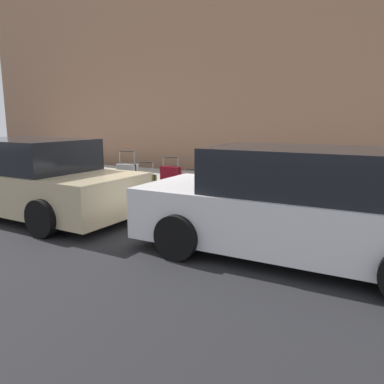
# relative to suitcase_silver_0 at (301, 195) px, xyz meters

# --- Properties ---
(ground_plane) EXTENTS (40.00, 40.00, 0.00)m
(ground_plane) POSITION_rel_suitcase_silver_0_xyz_m (2.83, 0.70, -0.48)
(ground_plane) COLOR black
(sidewalk_curb) EXTENTS (18.00, 5.00, 0.14)m
(sidewalk_curb) POSITION_rel_suitcase_silver_0_xyz_m (2.83, -1.80, -0.41)
(sidewalk_curb) COLOR #9E9B93
(sidewalk_curb) RESTS_ON ground_plane
(suitcase_silver_0) EXTENTS (0.39, 0.21, 0.93)m
(suitcase_silver_0) POSITION_rel_suitcase_silver_0_xyz_m (0.00, 0.00, 0.00)
(suitcase_silver_0) COLOR #9EA0A8
(suitcase_silver_0) RESTS_ON sidewalk_curb
(suitcase_black_1) EXTENTS (0.50, 0.21, 1.02)m
(suitcase_black_1) POSITION_rel_suitcase_silver_0_xyz_m (0.56, 0.12, 0.03)
(suitcase_black_1) COLOR black
(suitcase_black_1) RESTS_ON sidewalk_curb
(suitcase_navy_2) EXTENTS (0.46, 0.27, 0.65)m
(suitcase_navy_2) POSITION_rel_suitcase_silver_0_xyz_m (1.16, 0.11, -0.04)
(suitcase_navy_2) COLOR navy
(suitcase_navy_2) RESTS_ON sidewalk_curb
(suitcase_teal_3) EXTENTS (0.48, 0.26, 0.72)m
(suitcase_teal_3) POSITION_rel_suitcase_silver_0_xyz_m (1.75, 0.12, -0.08)
(suitcase_teal_3) COLOR #0F606B
(suitcase_teal_3) RESTS_ON sidewalk_curb
(suitcase_red_4) EXTENTS (0.45, 0.28, 0.71)m
(suitcase_red_4) POSITION_rel_suitcase_silver_0_xyz_m (2.33, 0.02, -0.08)
(suitcase_red_4) COLOR red
(suitcase_red_4) RESTS_ON sidewalk_curb
(suitcase_maroon_5) EXTENTS (0.48, 0.23, 0.95)m
(suitcase_maroon_5) POSITION_rel_suitcase_silver_0_xyz_m (2.91, 0.01, 0.03)
(suitcase_maroon_5) COLOR maroon
(suitcase_maroon_5) RESTS_ON sidewalk_curb
(suitcase_olive_6) EXTENTS (0.48, 0.21, 0.82)m
(suitcase_olive_6) POSITION_rel_suitcase_silver_0_xyz_m (3.50, 0.13, -0.07)
(suitcase_olive_6) COLOR #59601E
(suitcase_olive_6) RESTS_ON sidewalk_curb
(suitcase_silver_7) EXTENTS (0.48, 0.27, 1.04)m
(suitcase_silver_7) POSITION_rel_suitcase_silver_0_xyz_m (4.10, 0.03, 0.02)
(suitcase_silver_7) COLOR #9EA0A8
(suitcase_silver_7) RESTS_ON sidewalk_curb
(fire_hydrant) EXTENTS (0.39, 0.21, 0.85)m
(fire_hydrant) POSITION_rel_suitcase_silver_0_xyz_m (5.15, 0.08, 0.11)
(fire_hydrant) COLOR #D89E0C
(fire_hydrant) RESTS_ON sidewalk_curb
(bollard_post) EXTENTS (0.14, 0.14, 0.66)m
(bollard_post) POSITION_rel_suitcase_silver_0_xyz_m (5.69, 0.23, -0.01)
(bollard_post) COLOR brown
(bollard_post) RESTS_ON sidewalk_curb
(parking_meter) EXTENTS (0.12, 0.09, 1.27)m
(parking_meter) POSITION_rel_suitcase_silver_0_xyz_m (-1.01, -0.17, 0.49)
(parking_meter) COLOR slate
(parking_meter) RESTS_ON sidewalk_curb
(parked_car_white_0) EXTENTS (4.58, 2.08, 1.54)m
(parked_car_white_0) POSITION_rel_suitcase_silver_0_xyz_m (-0.35, 2.12, 0.25)
(parked_car_white_0) COLOR silver
(parked_car_white_0) RESTS_ON ground_plane
(parked_car_beige_1) EXTENTS (4.82, 2.22, 1.53)m
(parked_car_beige_1) POSITION_rel_suitcase_silver_0_xyz_m (4.95, 2.12, 0.25)
(parked_car_beige_1) COLOR tan
(parked_car_beige_1) RESTS_ON ground_plane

